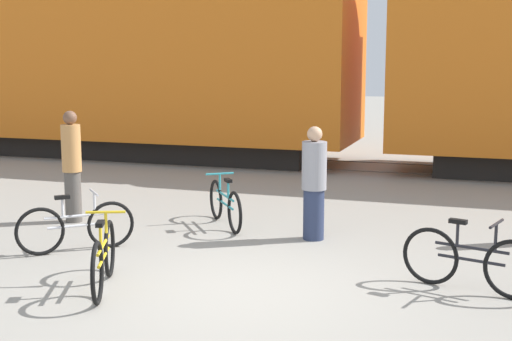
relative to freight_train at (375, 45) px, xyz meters
name	(u,v)px	position (x,y,z in m)	size (l,w,h in m)	color
ground_plane	(237,290)	(0.00, -9.63, -2.91)	(80.00, 80.00, 0.00)	gray
freight_train	(375,45)	(0.00, 0.00, 0.00)	(54.87, 3.18, 5.57)	black
rail_near	(367,171)	(0.00, -0.72, -2.90)	(66.87, 0.07, 0.01)	#4C4238
rail_far	(377,163)	(0.00, 0.72, -2.90)	(66.87, 0.07, 0.01)	#4C4238
bicycle_black	(471,261)	(2.54, -8.86, -2.55)	(1.58, 0.56, 0.84)	black
bicycle_yellow	(104,258)	(-1.45, -10.09, -2.54)	(0.69, 1.58, 0.86)	black
bicycle_teal	(225,204)	(-1.23, -6.77, -2.56)	(1.06, 1.39, 0.81)	black
bicycle_silver	(76,226)	(-2.64, -8.79, -2.56)	(1.22, 1.14, 0.82)	black
person_in_tan	(72,166)	(-3.66, -7.25, -1.99)	(0.31, 0.31, 1.80)	#514C47
person_in_grey	(314,184)	(0.29, -7.12, -2.08)	(0.36, 0.36, 1.66)	#283351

